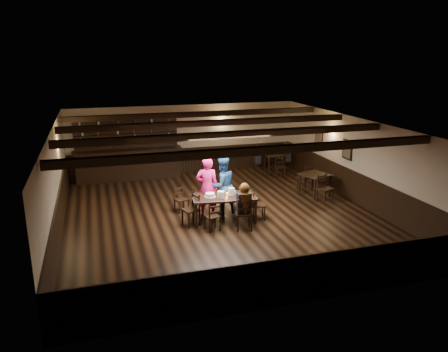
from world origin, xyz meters
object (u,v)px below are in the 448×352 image
object	(u,v)px
chair_near_left	(213,215)
woman_pink	(207,187)
chair_near_right	(244,212)
cake	(210,195)
dining_table	(224,198)
bar_counter	(128,160)
man_blue	(222,185)

from	to	relation	value
chair_near_left	woman_pink	xyz separation A→B (m)	(0.12, 1.13, 0.43)
chair_near_right	cake	size ratio (longest dim) A/B	2.78
dining_table	chair_near_left	size ratio (longest dim) A/B	2.37
woman_pink	cake	size ratio (longest dim) A/B	5.43
dining_table	bar_counter	xyz separation A→B (m)	(-2.21, 5.22, 0.04)
woman_pink	chair_near_left	bearing A→B (deg)	96.84
cake	bar_counter	bearing A→B (deg)	109.51
man_blue	woman_pink	bearing A→B (deg)	-3.57
chair_near_left	bar_counter	distance (m)	6.07
chair_near_right	bar_counter	size ratio (longest dim) A/B	0.23
dining_table	chair_near_right	xyz separation A→B (m)	(0.33, -0.81, -0.15)
chair_near_left	woman_pink	world-z (taller)	woman_pink
chair_near_left	bar_counter	bearing A→B (deg)	106.64
woman_pink	man_blue	distance (m)	0.49
bar_counter	man_blue	bearing A→B (deg)	-62.98
woman_pink	dining_table	bearing A→B (deg)	135.99
chair_near_right	bar_counter	world-z (taller)	bar_counter
cake	dining_table	bearing A→B (deg)	-11.09
chair_near_left	chair_near_right	xyz separation A→B (m)	(0.80, -0.21, 0.07)
man_blue	chair_near_right	bearing A→B (deg)	83.52
chair_near_left	man_blue	distance (m)	1.42
man_blue	bar_counter	bearing A→B (deg)	-77.27
chair_near_right	woman_pink	xyz separation A→B (m)	(-0.68, 1.34, 0.36)
dining_table	chair_near_right	distance (m)	0.88
bar_counter	dining_table	bearing A→B (deg)	-67.07
chair_near_left	chair_near_right	world-z (taller)	chair_near_right
chair_near_left	cake	bearing A→B (deg)	82.84
chair_near_left	dining_table	bearing A→B (deg)	51.67
man_blue	bar_counter	world-z (taller)	bar_counter
dining_table	bar_counter	bearing A→B (deg)	112.93
woman_pink	cake	distance (m)	0.47
dining_table	man_blue	distance (m)	0.67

